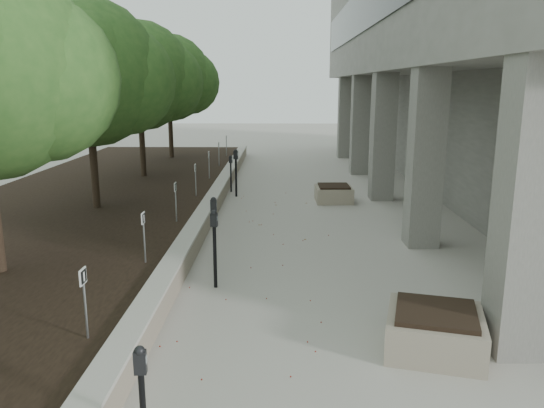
{
  "coord_description": "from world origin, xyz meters",
  "views": [
    {
      "loc": [
        0.16,
        -5.77,
        3.63
      ],
      "look_at": [
        -0.03,
        5.93,
        0.97
      ],
      "focal_mm": 34.81,
      "sensor_mm": 36.0,
      "label": 1
    }
  ],
  "objects_px": {
    "crabapple_tree_4": "(140,99)",
    "planter_front": "(435,330)",
    "parking_meter_2": "(214,232)",
    "parking_meter_4": "(231,174)",
    "parking_meter_3": "(215,249)",
    "planter_back": "(334,193)",
    "crabapple_tree_3": "(89,105)",
    "parking_meter_5": "(236,173)",
    "crabapple_tree_5": "(169,96)"
  },
  "relations": [
    {
      "from": "parking_meter_5",
      "to": "planter_front",
      "type": "height_order",
      "value": "parking_meter_5"
    },
    {
      "from": "crabapple_tree_4",
      "to": "parking_meter_3",
      "type": "distance_m",
      "value": 10.69
    },
    {
      "from": "crabapple_tree_3",
      "to": "parking_meter_2",
      "type": "height_order",
      "value": "crabapple_tree_3"
    },
    {
      "from": "crabapple_tree_4",
      "to": "parking_meter_4",
      "type": "xyz_separation_m",
      "value": [
        3.25,
        -0.92,
        -2.48
      ]
    },
    {
      "from": "crabapple_tree_5",
      "to": "parking_meter_5",
      "type": "relative_size",
      "value": 3.45
    },
    {
      "from": "planter_back",
      "to": "parking_meter_5",
      "type": "bearing_deg",
      "value": 167.32
    },
    {
      "from": "parking_meter_4",
      "to": "parking_meter_5",
      "type": "distance_m",
      "value": 0.82
    },
    {
      "from": "crabapple_tree_4",
      "to": "parking_meter_5",
      "type": "distance_m",
      "value": 4.53
    },
    {
      "from": "crabapple_tree_5",
      "to": "planter_back",
      "type": "distance_m",
      "value": 10.35
    },
    {
      "from": "parking_meter_3",
      "to": "planter_back",
      "type": "height_order",
      "value": "parking_meter_3"
    },
    {
      "from": "crabapple_tree_4",
      "to": "parking_meter_3",
      "type": "bearing_deg",
      "value": -68.75
    },
    {
      "from": "crabapple_tree_3",
      "to": "parking_meter_2",
      "type": "distance_m",
      "value": 5.63
    },
    {
      "from": "crabapple_tree_3",
      "to": "parking_meter_4",
      "type": "xyz_separation_m",
      "value": [
        3.25,
        4.08,
        -2.48
      ]
    },
    {
      "from": "parking_meter_3",
      "to": "crabapple_tree_4",
      "type": "bearing_deg",
      "value": 118.6
    },
    {
      "from": "parking_meter_4",
      "to": "planter_back",
      "type": "distance_m",
      "value": 3.72
    },
    {
      "from": "crabapple_tree_4",
      "to": "planter_front",
      "type": "height_order",
      "value": "crabapple_tree_4"
    },
    {
      "from": "crabapple_tree_3",
      "to": "parking_meter_3",
      "type": "relative_size",
      "value": 3.74
    },
    {
      "from": "parking_meter_5",
      "to": "planter_back",
      "type": "bearing_deg",
      "value": 4.99
    },
    {
      "from": "parking_meter_5",
      "to": "planter_front",
      "type": "bearing_deg",
      "value": -53.01
    },
    {
      "from": "crabapple_tree_5",
      "to": "planter_front",
      "type": "bearing_deg",
      "value": -67.31
    },
    {
      "from": "crabapple_tree_3",
      "to": "planter_front",
      "type": "distance_m",
      "value": 10.37
    },
    {
      "from": "parking_meter_4",
      "to": "crabapple_tree_4",
      "type": "bearing_deg",
      "value": -178.62
    },
    {
      "from": "planter_back",
      "to": "crabapple_tree_5",
      "type": "bearing_deg",
      "value": 131.93
    },
    {
      "from": "crabapple_tree_5",
      "to": "planter_back",
      "type": "relative_size",
      "value": 4.8
    },
    {
      "from": "parking_meter_3",
      "to": "parking_meter_4",
      "type": "height_order",
      "value": "parking_meter_3"
    },
    {
      "from": "parking_meter_5",
      "to": "parking_meter_3",
      "type": "bearing_deg",
      "value": -70.32
    },
    {
      "from": "crabapple_tree_5",
      "to": "crabapple_tree_3",
      "type": "bearing_deg",
      "value": -90.0
    },
    {
      "from": "parking_meter_3",
      "to": "planter_back",
      "type": "bearing_deg",
      "value": 75.88
    },
    {
      "from": "crabapple_tree_5",
      "to": "parking_meter_2",
      "type": "height_order",
      "value": "crabapple_tree_5"
    },
    {
      "from": "crabapple_tree_5",
      "to": "parking_meter_3",
      "type": "relative_size",
      "value": 3.74
    },
    {
      "from": "crabapple_tree_5",
      "to": "parking_meter_2",
      "type": "relative_size",
      "value": 3.74
    },
    {
      "from": "crabapple_tree_4",
      "to": "planter_front",
      "type": "relative_size",
      "value": 4.23
    },
    {
      "from": "parking_meter_2",
      "to": "parking_meter_5",
      "type": "height_order",
      "value": "parking_meter_5"
    },
    {
      "from": "crabapple_tree_3",
      "to": "parking_meter_5",
      "type": "distance_m",
      "value": 5.35
    },
    {
      "from": "parking_meter_4",
      "to": "planter_front",
      "type": "xyz_separation_m",
      "value": [
        3.86,
        -11.08,
        -0.34
      ]
    },
    {
      "from": "parking_meter_3",
      "to": "parking_meter_5",
      "type": "xyz_separation_m",
      "value": [
        -0.28,
        8.02,
        0.06
      ]
    },
    {
      "from": "planter_front",
      "to": "parking_meter_2",
      "type": "bearing_deg",
      "value": 135.54
    },
    {
      "from": "parking_meter_4",
      "to": "planter_back",
      "type": "height_order",
      "value": "parking_meter_4"
    },
    {
      "from": "parking_meter_2",
      "to": "planter_back",
      "type": "distance_m",
      "value": 6.9
    },
    {
      "from": "crabapple_tree_5",
      "to": "planter_back",
      "type": "bearing_deg",
      "value": -48.07
    },
    {
      "from": "crabapple_tree_3",
      "to": "planter_back",
      "type": "bearing_deg",
      "value": 21.36
    },
    {
      "from": "parking_meter_5",
      "to": "parking_meter_2",
      "type": "bearing_deg",
      "value": -71.22
    },
    {
      "from": "parking_meter_4",
      "to": "planter_back",
      "type": "relative_size",
      "value": 1.13
    },
    {
      "from": "parking_meter_4",
      "to": "parking_meter_5",
      "type": "bearing_deg",
      "value": -55.19
    },
    {
      "from": "parking_meter_4",
      "to": "parking_meter_3",
      "type": "bearing_deg",
      "value": -69.34
    },
    {
      "from": "crabapple_tree_5",
      "to": "planter_back",
      "type": "xyz_separation_m",
      "value": [
        6.65,
        -7.4,
        -2.86
      ]
    },
    {
      "from": "crabapple_tree_4",
      "to": "parking_meter_5",
      "type": "xyz_separation_m",
      "value": [
        3.49,
        -1.69,
        -2.33
      ]
    },
    {
      "from": "parking_meter_2",
      "to": "planter_front",
      "type": "distance_m",
      "value": 4.9
    },
    {
      "from": "crabapple_tree_4",
      "to": "planter_back",
      "type": "height_order",
      "value": "crabapple_tree_4"
    },
    {
      "from": "crabapple_tree_4",
      "to": "planter_front",
      "type": "xyz_separation_m",
      "value": [
        7.11,
        -12.0,
        -2.82
      ]
    }
  ]
}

